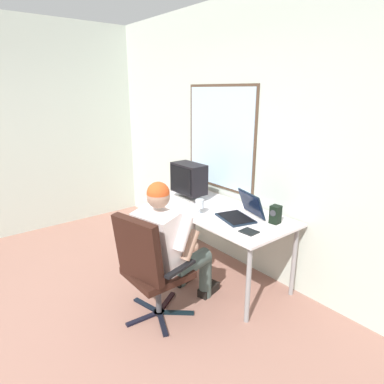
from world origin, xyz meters
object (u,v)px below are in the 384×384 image
person_seated (170,244)px  laptop (243,211)px  office_chair (148,264)px  crt_monitor (189,179)px  wine_glass (200,204)px  desk (216,215)px  cd_case (249,232)px  desk_speaker (275,214)px

person_seated → laptop: size_ratio=2.80×
office_chair → crt_monitor: 1.23m
office_chair → wine_glass: (-0.23, 0.74, 0.30)m
office_chair → laptop: size_ratio=2.25×
office_chair → wine_glass: bearing=107.0°
person_seated → wine_glass: size_ratio=8.38×
desk → crt_monitor: (-0.45, -0.00, 0.29)m
cd_case → laptop: bearing=142.8°
desk → desk_speaker: size_ratio=9.67×
office_chair → desk_speaker: size_ratio=5.80×
office_chair → cd_case: 0.90m
desk → person_seated: 0.72m
office_chair → person_seated: person_seated is taller
laptop → office_chair: bearing=-96.8°
office_chair → crt_monitor: (-0.67, 0.95, 0.43)m
desk → person_seated: (0.16, -0.69, -0.05)m
office_chair → crt_monitor: bearing=125.1°
laptop → wine_glass: (-0.34, -0.25, 0.03)m
desk → crt_monitor: crt_monitor is taller
cd_case → wine_glass: bearing=-176.3°
person_seated → wine_glass: (-0.18, 0.49, 0.21)m
person_seated → laptop: (0.17, 0.73, 0.18)m
laptop → wine_glass: 0.42m
wine_glass → cd_case: size_ratio=0.97×
desk → person_seated: person_seated is taller
laptop → desk_speaker: 0.31m
wine_glass → person_seated: bearing=-70.2°
office_chair → laptop: bearing=83.2°
office_chair → desk_speaker: 1.22m
wine_glass → desk: bearing=86.6°
person_seated → wine_glass: person_seated is taller
desk → wine_glass: (-0.01, -0.21, 0.16)m
office_chair → crt_monitor: size_ratio=2.43×
office_chair → laptop: (0.12, 0.98, 0.27)m
office_chair → desk_speaker: (0.40, 1.12, 0.29)m
laptop → desk_speaker: size_ratio=2.58×
desk → cd_case: (0.60, -0.17, 0.07)m
office_chair → person_seated: (-0.05, 0.25, 0.09)m
wine_glass → desk_speaker: 0.73m
person_seated → desk_speaker: size_ratio=7.21×
desk → desk_speaker: (0.61, 0.17, 0.15)m
crt_monitor → desk_speaker: bearing=9.2°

